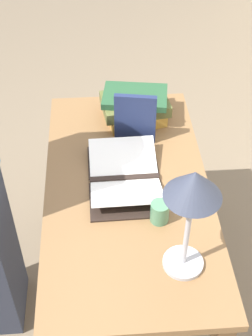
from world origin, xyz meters
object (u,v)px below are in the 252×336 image
open_book (125,177)px  book_standing_upright (135,119)px  coffee_mug (159,212)px  reading_lamp (193,194)px  book_stack_tall (135,106)px

open_book → book_standing_upright: bearing=165.0°
coffee_mug → open_book: bearing=-152.2°
open_book → book_standing_upright: size_ratio=1.82×
book_standing_upright → coffee_mug: size_ratio=2.43×
reading_lamp → coffee_mug: bearing=-164.5°
open_book → book_stack_tall: bearing=168.7°
open_book → reading_lamp: size_ratio=0.99×
reading_lamp → open_book: bearing=-157.9°
open_book → reading_lamp: reading_lamp is taller
book_stack_tall → coffee_mug: (0.63, 0.04, -0.03)m
book_stack_tall → reading_lamp: reading_lamp is taller
book_stack_tall → reading_lamp: 0.89m
open_book → book_standing_upright: book_standing_upright is taller
book_stack_tall → book_standing_upright: book_standing_upright is taller
coffee_mug → book_stack_tall: bearing=-176.6°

